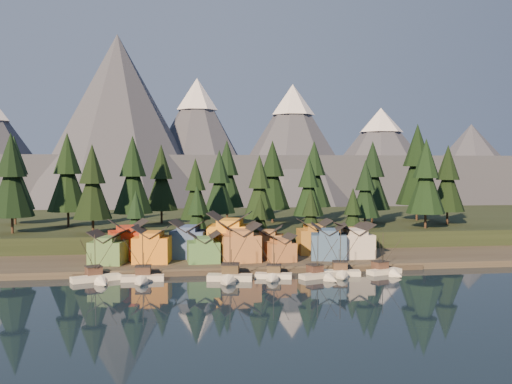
{
  "coord_description": "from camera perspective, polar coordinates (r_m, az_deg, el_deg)",
  "views": [
    {
      "loc": [
        -18.47,
        -111.75,
        24.23
      ],
      "look_at": [
        2.37,
        30.0,
        17.92
      ],
      "focal_mm": 40.0,
      "sensor_mm": 36.0,
      "label": 1
    }
  ],
  "objects": [
    {
      "name": "boat_2",
      "position": [
        121.74,
        -2.69,
        -7.76
      ],
      "size": [
        10.26,
        10.9,
        12.55
      ],
      "rotation": [
        0.0,
        0.0,
        -0.19
      ],
      "color": "beige",
      "rests_on": "ground"
    },
    {
      "name": "tree_hill_7",
      "position": [
        161.73,
        0.34,
        0.27
      ],
      "size": [
        9.33,
        9.33,
        21.74
      ],
      "color": "#332319",
      "rests_on": "hillside"
    },
    {
      "name": "house_front_3",
      "position": [
        137.9,
        -1.66,
        -4.93
      ],
      "size": [
        9.93,
        9.55,
        9.23
      ],
      "rotation": [
        0.0,
        0.0,
        0.11
      ],
      "color": "#B0723E",
      "rests_on": "shore_strip"
    },
    {
      "name": "tree_shore_1",
      "position": [
        152.43,
        -5.91,
        -2.35
      ],
      "size": [
        7.71,
        7.71,
        17.97
      ],
      "color": "#332319",
      "rests_on": "shore_strip"
    },
    {
      "name": "tree_hill_12",
      "position": [
        189.11,
        11.57,
        1.37
      ],
      "size": [
        11.46,
        11.46,
        26.71
      ],
      "color": "#332319",
      "rests_on": "hillside"
    },
    {
      "name": "boat_3",
      "position": [
        124.36,
        1.73,
        -7.75
      ],
      "size": [
        8.61,
        9.12,
        10.34
      ],
      "rotation": [
        0.0,
        0.0,
        -0.25
      ],
      "color": "silver",
      "rests_on": "ground"
    },
    {
      "name": "tree_hill_14",
      "position": [
        201.41,
        15.82,
        2.36
      ],
      "size": [
        14.12,
        14.12,
        32.89
      ],
      "color": "#332319",
      "rests_on": "hillside"
    },
    {
      "name": "house_front_6",
      "position": [
        145.47,
        9.79,
        -4.7
      ],
      "size": [
        8.71,
        8.25,
        8.62
      ],
      "rotation": [
        0.0,
        0.0,
        0.01
      ],
      "color": "beige",
      "rests_on": "shore_strip"
    },
    {
      "name": "ground",
      "position": [
        115.83,
        1.01,
        -9.55
      ],
      "size": [
        500.0,
        500.0,
        0.0
      ],
      "primitive_type": "plane",
      "color": "black",
      "rests_on": "ground"
    },
    {
      "name": "tree_hill_8",
      "position": [
        186.63,
        1.66,
        1.45
      ],
      "size": [
        11.59,
        11.59,
        26.99
      ],
      "color": "#332319",
      "rests_on": "hillside"
    },
    {
      "name": "house_back_0",
      "position": [
        144.59,
        -12.67,
        -4.56
      ],
      "size": [
        10.45,
        10.18,
        9.64
      ],
      "rotation": [
        0.0,
        0.0,
        0.22
      ],
      "color": "#A32F19",
      "rests_on": "shore_strip"
    },
    {
      "name": "dock",
      "position": [
        131.73,
        -0.17,
        -7.86
      ],
      "size": [
        80.0,
        4.0,
        1.0
      ],
      "primitive_type": "cube",
      "color": "#423B2F",
      "rests_on": "ground"
    },
    {
      "name": "boat_0",
      "position": [
        125.72,
        -15.57,
        -7.77
      ],
      "size": [
        10.92,
        11.26,
        11.03
      ],
      "rotation": [
        0.0,
        0.0,
        0.38
      ],
      "color": "white",
      "rests_on": "ground"
    },
    {
      "name": "boat_6",
      "position": [
        132.59,
        12.96,
        -7.19
      ],
      "size": [
        8.77,
        9.26,
        10.28
      ],
      "rotation": [
        0.0,
        0.0,
        0.33
      ],
      "color": "white",
      "rests_on": "ground"
    },
    {
      "name": "tree_hill_3",
      "position": [
        172.16,
        -12.21,
        1.41
      ],
      "size": [
        11.82,
        11.82,
        27.53
      ],
      "color": "#332319",
      "rests_on": "hillside"
    },
    {
      "name": "shore_strip",
      "position": [
        154.66,
        -1.42,
        -6.21
      ],
      "size": [
        400.0,
        50.0,
        1.5
      ],
      "primitive_type": "cube",
      "color": "#353027",
      "rests_on": "ground"
    },
    {
      "name": "house_front_5",
      "position": [
        142.02,
        7.26,
        -4.81
      ],
      "size": [
        9.95,
        9.38,
        8.86
      ],
      "rotation": [
        0.0,
        0.0,
        -0.23
      ],
      "color": "#365781",
      "rests_on": "shore_strip"
    },
    {
      "name": "house_back_1",
      "position": [
        144.35,
        -6.73,
        -4.58
      ],
      "size": [
        10.04,
        10.12,
        9.39
      ],
      "rotation": [
        0.0,
        0.0,
        -0.23
      ],
      "color": "#374E83",
      "rests_on": "shore_strip"
    },
    {
      "name": "hillside",
      "position": [
        203.7,
        -3.12,
        -3.46
      ],
      "size": [
        420.0,
        100.0,
        6.0
      ],
      "primitive_type": "cube",
      "color": "black",
      "rests_on": "ground"
    },
    {
      "name": "tree_hill_2",
      "position": [
        161.26,
        -16.03,
        0.71
      ],
      "size": [
        10.52,
        10.52,
        24.5
      ],
      "color": "#332319",
      "rests_on": "hillside"
    },
    {
      "name": "house_front_1",
      "position": [
        138.49,
        -10.35,
        -5.04
      ],
      "size": [
        9.52,
        9.23,
        8.75
      ],
      "rotation": [
        0.0,
        0.0,
        -0.14
      ],
      "color": "orange",
      "rests_on": "shore_strip"
    },
    {
      "name": "tree_shore_4",
      "position": [
        160.17,
        9.66,
        -2.33
      ],
      "size": [
        7.3,
        7.3,
        17.02
      ],
      "color": "#332319",
      "rests_on": "shore_strip"
    },
    {
      "name": "tree_hill_17",
      "position": [
        190.55,
        18.63,
        1.06
      ],
      "size": [
        10.84,
        10.84,
        25.25
      ],
      "color": "#332319",
      "rests_on": "hillside"
    },
    {
      "name": "house_back_5",
      "position": [
        152.11,
        9.61,
        -4.52
      ],
      "size": [
        7.42,
        7.5,
        7.95
      ],
      "rotation": [
        0.0,
        0.0,
        0.05
      ],
      "color": "#AA763C",
      "rests_on": "shore_strip"
    },
    {
      "name": "mountain_ridge",
      "position": [
        325.65,
        -5.86,
        2.83
      ],
      "size": [
        560.0,
        190.0,
        90.0
      ],
      "color": "#494F5E",
      "rests_on": "ground"
    },
    {
      "name": "house_front_2",
      "position": [
        137.03,
        -5.29,
        -5.42
      ],
      "size": [
        7.69,
        7.75,
        7.29
      ],
      "rotation": [
        0.0,
        0.0,
        0.03
      ],
      "color": "#477D43",
      "rests_on": "shore_strip"
    },
    {
      "name": "tree_hill_15",
      "position": [
        194.65,
        -2.92,
        1.58
      ],
      "size": [
        11.8,
        11.8,
        27.48
      ],
      "color": "#332319",
      "rests_on": "hillside"
    },
    {
      "name": "boat_4",
      "position": [
        125.53,
        6.61,
        -7.75
      ],
      "size": [
        9.65,
        10.02,
        10.18
      ],
      "rotation": [
        0.0,
        0.0,
        0.35
      ],
      "color": "beige",
      "rests_on": "ground"
    },
    {
      "name": "tree_hill_0",
      "position": [
        169.46,
        -23.25,
        1.27
      ],
      "size": [
        11.89,
        11.89,
        27.69
      ],
      "color": "#332319",
      "rests_on": "hillside"
    },
    {
      "name": "tree_hill_6",
      "position": [
        177.42,
        -3.68,
        0.8
      ],
      "size": [
        10.14,
        10.14,
        23.61
      ],
      "color": "#332319",
      "rests_on": "hillside"
    },
    {
      "name": "tree_hill_4",
      "position": [
        186.83,
        -9.45,
        1.19
      ],
      "size": [
        10.98,
        10.98,
        25.58
      ],
      "color": "#332319",
      "rests_on": "hillside"
    },
    {
      "name": "boat_1",
      "position": [
        123.66,
        -11.3,
        -7.8
      ],
      "size": [
        9.23,
        10.03,
        11.22
      ],
      "rotation": [
        0.0,
        0.0,
        -0.02
      ],
      "color": "beige",
      "rests_on": "ground"
    },
    {
      "name": "tree_shore_2",
      "position": [
        154.22,
        0.43,
        -2.83
      ],
      "size": [
        6.56,
        6.56,
        15.28
      ],
      "color": "#332319",
      "rests_on": "shore_strip"
    },
    {
      "name": "tree_hill_9",
      "position": [
        171.71,
        5.27,
        0.38
      ],
      "size": [
        9.3,
        9.3,
        21.67
      ],
      "color": "#332319",
      "rests_on": "hillside"
    },
    {
      "name": "tree_hill_10",
      "position": [
        197.81,
        5.82,
        1.55
      ],
      "size": [
        11.72,
        11.72,
        27.31
      ],
      "color": "#332319",
      "rests_on": "hillside"
    },
    {
      "name": "tree_shore_0",
      "position": [
        152.66,
        -11.92,
        -2.67
      ],
      "size": [
        7.13,
        7.13,
        16.6
      ],
      "color": "#332319",
      "rests_on": "shore_strip"
    },
    {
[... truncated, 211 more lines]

